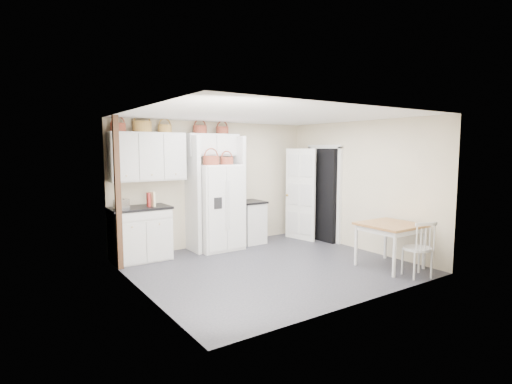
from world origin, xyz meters
TOP-DOWN VIEW (x-y plane):
  - floor at (0.00, 0.00)m, footprint 4.50×4.50m
  - ceiling at (0.00, 0.00)m, footprint 4.50×4.50m
  - wall_back at (0.00, 2.00)m, footprint 4.50×0.00m
  - wall_left at (-2.25, 0.00)m, footprint 0.00×4.00m
  - wall_right at (2.25, 0.00)m, footprint 0.00×4.00m
  - refrigerator at (-0.15, 1.61)m, footprint 0.90×0.72m
  - base_cab_left at (-1.73, 1.70)m, footprint 1.02×0.65m
  - base_cab_right at (0.69, 1.70)m, footprint 0.50×0.60m
  - dining_table at (1.70, -1.17)m, footprint 0.93×0.93m
  - windsor_chair at (1.63, -1.75)m, footprint 0.56×0.53m
  - counter_left at (-1.73, 1.70)m, footprint 1.07×0.69m
  - counter_right at (0.69, 1.70)m, footprint 0.54×0.64m
  - toaster at (-2.08, 1.62)m, footprint 0.28×0.21m
  - cookbook_red at (-1.58, 1.62)m, footprint 0.06×0.17m
  - cookbook_cream at (-1.52, 1.62)m, footprint 0.08×0.18m
  - basket_upper_a at (-2.02, 1.83)m, footprint 0.27×0.27m
  - basket_upper_b at (-1.59, 1.83)m, footprint 0.34×0.34m
  - basket_upper_c at (-1.15, 1.83)m, footprint 0.26×0.26m
  - basket_bridge_a at (-0.42, 1.83)m, footprint 0.28×0.28m
  - basket_bridge_b at (0.09, 1.83)m, footprint 0.26×0.26m
  - basket_fridge_a at (-0.34, 1.51)m, footprint 0.33×0.33m
  - basket_fridge_b at (0.01, 1.51)m, footprint 0.27×0.27m
  - upper_cabinet at (-1.50, 1.83)m, footprint 1.40×0.34m
  - bridge_cabinet at (-0.15, 1.83)m, footprint 1.12×0.34m
  - fridge_panel_left at (-0.66, 1.70)m, footprint 0.08×0.60m
  - fridge_panel_right at (0.36, 1.70)m, footprint 0.08×0.60m
  - trim_post at (-2.20, 1.35)m, footprint 0.09×0.09m
  - doorway_void at (2.16, 1.00)m, footprint 0.18×0.85m
  - door_slab at (1.80, 1.33)m, footprint 0.21×0.79m

SIDE VIEW (x-z plane):
  - floor at x=0.00m, z-range 0.00..0.00m
  - dining_table at x=1.70m, z-range 0.00..0.77m
  - base_cab_right at x=0.69m, z-range 0.00..0.88m
  - windsor_chair at x=1.63m, z-range 0.00..0.92m
  - base_cab_left at x=-1.73m, z-range 0.00..0.95m
  - refrigerator at x=-0.15m, z-range 0.00..1.73m
  - counter_right at x=0.69m, z-range 0.88..0.92m
  - counter_left at x=-1.73m, z-range 0.95..0.99m
  - doorway_void at x=2.16m, z-range 0.00..2.05m
  - door_slab at x=1.80m, z-range 0.00..2.05m
  - toaster at x=-2.08m, z-range 0.99..1.16m
  - cookbook_red at x=-1.58m, z-range 0.99..1.24m
  - cookbook_cream at x=-1.52m, z-range 0.99..1.26m
  - fridge_panel_left at x=-0.66m, z-range 0.00..2.30m
  - fridge_panel_right at x=0.36m, z-range 0.00..2.30m
  - wall_back at x=0.00m, z-range -0.95..3.55m
  - wall_left at x=-2.25m, z-range -0.70..3.30m
  - wall_right at x=2.25m, z-range -0.70..3.30m
  - trim_post at x=-2.20m, z-range 0.00..2.60m
  - basket_fridge_b at x=0.01m, z-range 1.73..1.88m
  - basket_fridge_a at x=-0.34m, z-range 1.73..1.91m
  - upper_cabinet at x=-1.50m, z-range 1.45..2.35m
  - bridge_cabinet at x=-0.15m, z-range 1.90..2.35m
  - basket_upper_c at x=-1.15m, z-range 2.35..2.50m
  - basket_bridge_b at x=0.09m, z-range 2.35..2.50m
  - basket_upper_a at x=-2.02m, z-range 2.35..2.50m
  - basket_bridge_a at x=-0.42m, z-range 2.35..2.51m
  - basket_upper_b at x=-1.59m, z-range 2.35..2.55m
  - ceiling at x=0.00m, z-range 2.60..2.60m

